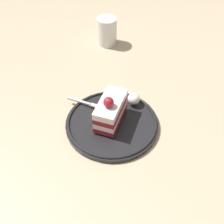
% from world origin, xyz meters
% --- Properties ---
extents(ground_plane, '(2.40, 2.40, 0.00)m').
position_xyz_m(ground_plane, '(0.00, 0.00, 0.00)').
color(ground_plane, '#BFAC8B').
extents(dessert_plate, '(0.22, 0.22, 0.02)m').
position_xyz_m(dessert_plate, '(-0.03, 0.01, 0.01)').
color(dessert_plate, black).
rests_on(dessert_plate, ground_plane).
extents(cake_slice, '(0.08, 0.11, 0.08)m').
position_xyz_m(cake_slice, '(-0.03, 0.01, 0.05)').
color(cake_slice, maroon).
rests_on(cake_slice, dessert_plate).
extents(whipped_cream_dollop, '(0.03, 0.03, 0.03)m').
position_xyz_m(whipped_cream_dollop, '(-0.02, 0.10, 0.03)').
color(whipped_cream_dollop, white).
rests_on(whipped_cream_dollop, dessert_plate).
extents(fork, '(0.11, 0.03, 0.00)m').
position_xyz_m(fork, '(-0.11, 0.02, 0.02)').
color(fork, silver).
rests_on(fork, dessert_plate).
extents(drink_glass_near, '(0.06, 0.06, 0.09)m').
position_xyz_m(drink_glass_near, '(-0.26, 0.30, 0.04)').
color(drink_glass_near, white).
rests_on(drink_glass_near, ground_plane).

